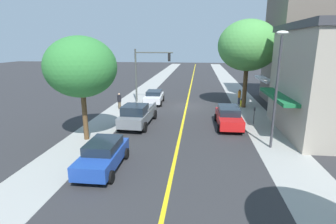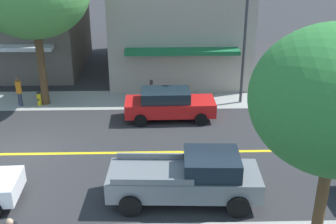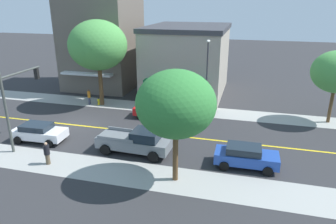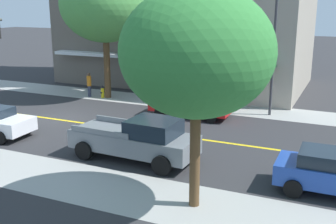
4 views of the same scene
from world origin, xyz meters
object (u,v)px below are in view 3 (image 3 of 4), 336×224
street_tree_left_far (176,104)px  grey_pickup_truck (136,141)px  parking_meter (155,101)px  red_sedan_left_curb (158,110)px  fire_hydrant (99,101)px  street_tree_left_near (98,45)px  pedestrian_orange_shirt (89,96)px  white_sedan_right_curb (39,132)px  blue_sedan_right_curb (246,156)px  pedestrian_black_shirt (47,153)px  traffic_light_mast (17,96)px  street_lamp (207,70)px

street_tree_left_far → grey_pickup_truck: street_tree_left_far is taller
parking_meter → red_sedan_left_curb: 2.38m
fire_hydrant → parking_meter: 6.43m
street_tree_left_near → pedestrian_orange_shirt: (0.30, -1.34, -5.45)m
parking_meter → white_sedan_right_curb: 11.77m
fire_hydrant → street_tree_left_near: bearing=122.1°
pedestrian_orange_shirt → fire_hydrant: bearing=-111.9°
fire_hydrant → blue_sedan_right_curb: bearing=58.7°
street_tree_left_near → pedestrian_black_shirt: size_ratio=5.44×
pedestrian_orange_shirt → pedestrian_black_shirt: bearing=168.3°
parking_meter → pedestrian_black_shirt: bearing=-16.9°
traffic_light_mast → pedestrian_orange_shirt: size_ratio=3.54×
white_sedan_right_curb → pedestrian_black_shirt: 4.27m
blue_sedan_right_curb → grey_pickup_truck: 7.85m
street_lamp → white_sedan_right_curb: (9.70, -11.95, -3.65)m
red_sedan_left_curb → pedestrian_orange_shirt: pedestrian_orange_shirt is taller
traffic_light_mast → street_lamp: bearing=-50.2°
fire_hydrant → pedestrian_black_shirt: 12.94m
grey_pickup_truck → pedestrian_black_shirt: grey_pickup_truck is taller
street_tree_left_far → fire_hydrant: size_ratio=8.19×
grey_pickup_truck → pedestrian_black_shirt: bearing=-146.8°
white_sedan_right_curb → blue_sedan_right_curb: bearing=-2.3°
fire_hydrant → pedestrian_black_shirt: (12.68, 2.55, 0.42)m
red_sedan_left_curb → fire_hydrant: bearing=162.9°
pedestrian_orange_shirt → grey_pickup_truck: bearing=-164.1°
street_lamp → pedestrian_orange_shirt: size_ratio=4.28×
parking_meter → white_sedan_right_curb: (9.62, -6.79, -0.17)m
parking_meter → red_sedan_left_curb: bearing=23.1°
red_sedan_left_curb → street_lamp: bearing=27.1°
parking_meter → red_sedan_left_curb: size_ratio=0.30×
pedestrian_black_shirt → red_sedan_left_curb: bearing=148.1°
street_tree_left_near → white_sedan_right_curb: street_tree_left_near is taller
pedestrian_black_shirt → street_tree_left_near: bearing=-177.6°
white_sedan_right_curb → street_tree_left_near: bearing=83.6°
parking_meter → pedestrian_orange_shirt: size_ratio=0.84×
parking_meter → pedestrian_orange_shirt: 7.44m
red_sedan_left_curb → grey_pickup_truck: grey_pickup_truck is taller
street_lamp → white_sedan_right_curb: size_ratio=1.72×
traffic_light_mast → red_sedan_left_curb: traffic_light_mast is taller
red_sedan_left_curb → pedestrian_black_shirt: (10.55, -4.80, 0.02)m
street_tree_left_far → parking_meter: (-12.40, -5.09, -4.09)m
traffic_light_mast → grey_pickup_truck: size_ratio=1.08×
white_sedan_right_curb → grey_pickup_truck: bearing=-1.9°
fire_hydrant → pedestrian_orange_shirt: pedestrian_orange_shirt is taller
pedestrian_black_shirt → blue_sedan_right_curb: bearing=95.9°
pedestrian_black_shirt → traffic_light_mast: bearing=-129.2°
red_sedan_left_curb → blue_sedan_right_curb: bearing=-42.6°
street_tree_left_near → white_sedan_right_curb: bearing=-4.0°
parking_meter → pedestrian_orange_shirt: pedestrian_orange_shirt is taller
fire_hydrant → red_sedan_left_curb: 7.66m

